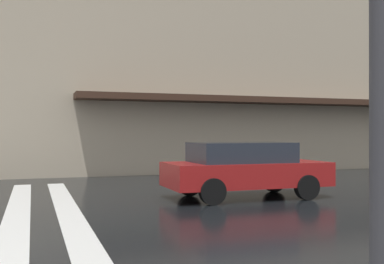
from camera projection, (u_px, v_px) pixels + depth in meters
The scene contains 1 object.
car_red at pixel (245, 168), 11.71m from camera, with size 1.85×4.10×1.41m.
Camera 1 is at (-5.13, -3.15, 1.64)m, focal length 43.21 mm.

